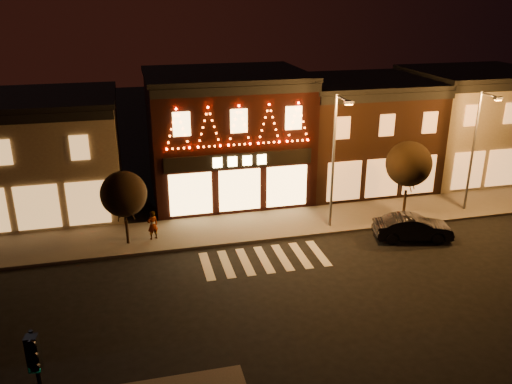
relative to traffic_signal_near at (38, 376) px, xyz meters
name	(u,v)px	position (x,y,z in m)	size (l,w,h in m)	color
ground	(286,300)	(9.18, 7.12, -3.40)	(120.00, 120.00, 0.00)	black
sidewalk_far	(280,224)	(11.18, 15.12, -3.32)	(44.00, 4.00, 0.15)	#47423D
building_left	(18,155)	(-3.82, 21.11, 0.26)	(12.20, 8.28, 7.30)	#776854
building_pulp	(227,135)	(9.18, 21.10, 0.77)	(10.20, 8.34, 8.30)	black
building_right_a	(359,132)	(18.68, 21.11, 0.36)	(9.20, 8.28, 7.50)	black
building_right_b	(471,123)	(27.68, 21.11, 0.51)	(9.20, 8.28, 7.80)	#776854
traffic_signal_near	(38,376)	(0.00, 0.00, 0.00)	(0.35, 0.48, 4.61)	black
streetlamp_mid	(335,152)	(13.96, 13.82, 1.29)	(0.49, 1.77, 7.74)	#59595E
streetlamp_right	(476,143)	(23.17, 14.19, 1.12)	(0.47, 1.70, 7.45)	#59595E
tree_left	(124,194)	(2.36, 14.48, -0.37)	(2.46, 2.46, 4.11)	black
tree_right	(409,164)	(19.08, 14.67, -0.03)	(2.75, 2.75, 4.59)	black
dark_sedan	(413,228)	(17.87, 11.49, -2.69)	(1.49, 4.28, 1.41)	black
pedestrian	(153,225)	(3.75, 14.70, -2.42)	(0.60, 0.40, 1.66)	gray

